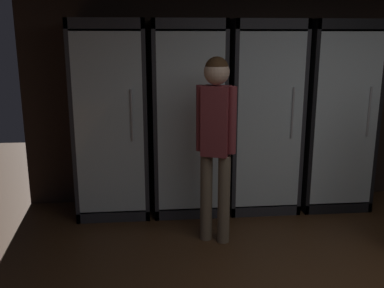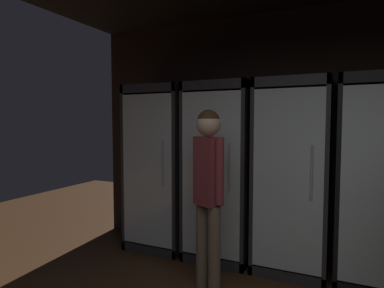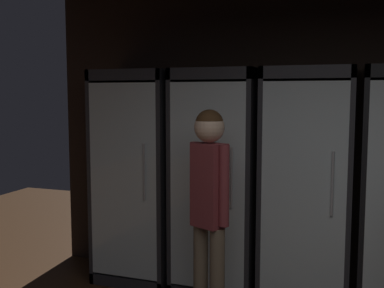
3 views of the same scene
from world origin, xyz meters
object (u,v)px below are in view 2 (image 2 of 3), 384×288
Objects in this scene: cooler_left at (221,173)px; shopper_near at (208,180)px; cooler_right at (378,184)px; cooler_center at (292,177)px; cooler_far_left at (161,169)px.

shopper_near is (0.17, -0.82, 0.06)m from cooler_left.
cooler_right is (1.58, -0.00, -0.00)m from cooler_left.
shopper_near is at bearing -127.07° from cooler_center.
cooler_center is (1.58, -0.00, 0.01)m from cooler_far_left.
cooler_right reaches higher than shopper_near.
shopper_near is at bearing -149.84° from cooler_right.
cooler_center is 1.00× the size of cooler_right.
cooler_left is at bearing 179.97° from cooler_right.
cooler_right is at bearing -0.03° from cooler_left.
cooler_left is 1.00× the size of cooler_center.
cooler_right is 1.63m from shopper_near.
shopper_near is (0.96, -0.82, 0.06)m from cooler_far_left.
cooler_far_left is 1.00× the size of cooler_left.
cooler_left is 0.79m from cooler_center.
cooler_far_left and cooler_center have the same top height.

